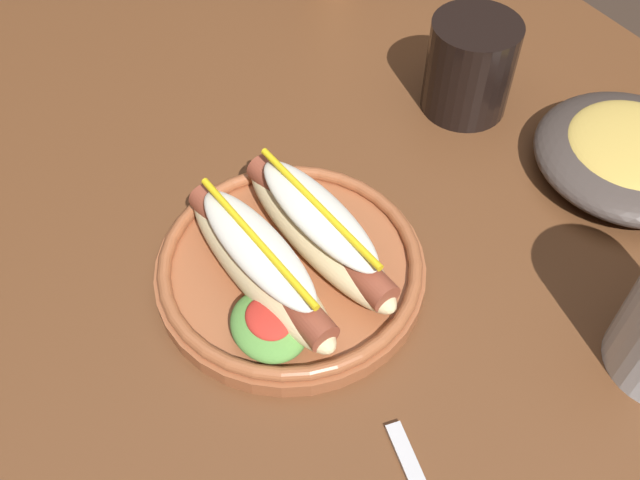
% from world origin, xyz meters
% --- Properties ---
extents(ground_plane, '(8.00, 8.00, 0.00)m').
position_xyz_m(ground_plane, '(0.00, 0.00, 0.00)').
color(ground_plane, '#3D2D23').
extents(dining_table, '(1.12, 0.96, 0.74)m').
position_xyz_m(dining_table, '(0.00, 0.00, 0.64)').
color(dining_table, brown).
rests_on(dining_table, ground_plane).
extents(hot_dog_plate, '(0.23, 0.23, 0.08)m').
position_xyz_m(hot_dog_plate, '(0.08, -0.05, 0.77)').
color(hot_dog_plate, '#9E5633').
rests_on(hot_dog_plate, dining_table).
extents(soda_cup, '(0.09, 0.09, 0.10)m').
position_xyz_m(soda_cup, '(-0.03, 0.22, 0.79)').
color(soda_cup, black).
rests_on(soda_cup, dining_table).
extents(side_bowl, '(0.18, 0.18, 0.05)m').
position_xyz_m(side_bowl, '(0.14, 0.29, 0.76)').
color(side_bowl, '#423833').
rests_on(side_bowl, dining_table).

